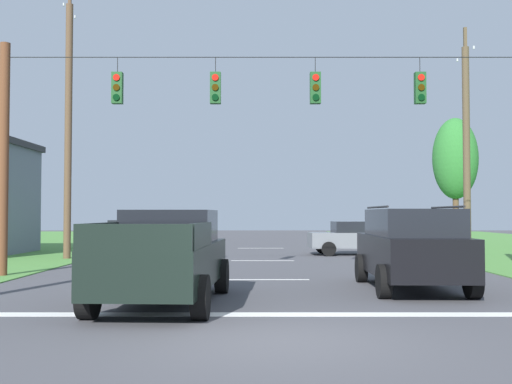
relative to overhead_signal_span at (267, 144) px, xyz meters
The scene contains 13 objects.
ground_plane 9.96m from the overhead_signal_span, 90.63° to the right, with size 120.00×120.00×0.00m, color #47474C.
stop_bar_stripe 7.97m from the overhead_signal_span, 90.83° to the right, with size 13.54×0.45×0.01m, color white.
lane_dash_0 4.06m from the overhead_signal_span, 96.18° to the right, with size 0.15×2.50×0.01m, color white.
lane_dash_1 7.27m from the overhead_signal_span, 90.94° to the left, with size 0.15×2.50×0.01m, color white.
lane_dash_2 15.48m from the overhead_signal_span, 90.38° to the left, with size 0.15×2.50×0.01m, color white.
overhead_signal_span is the anchor object (origin of this frame).
pickup_truck 6.70m from the overhead_signal_span, 112.03° to the right, with size 2.48×5.49×1.95m.
suv_black 5.56m from the overhead_signal_span, 43.12° to the right, with size 2.29×4.84×2.05m.
distant_car_crossing_white 17.65m from the overhead_signal_span, 115.27° to the left, with size 4.34×2.09×1.52m.
distant_car_oncoming 11.00m from the overhead_signal_span, 66.34° to the left, with size 4.38×2.18×1.52m.
utility_pole_mid_right 10.02m from the overhead_signal_span, 36.49° to the left, with size 0.28×2.00×9.36m.
utility_pole_near_left 10.83m from the overhead_signal_span, 139.67° to the left, with size 0.30×1.63×11.22m.
tree_roadside_right 18.91m from the overhead_signal_span, 55.35° to the left, with size 2.48×2.48×7.22m.
Camera 1 is at (-0.26, -9.14, 1.86)m, focal length 42.79 mm.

